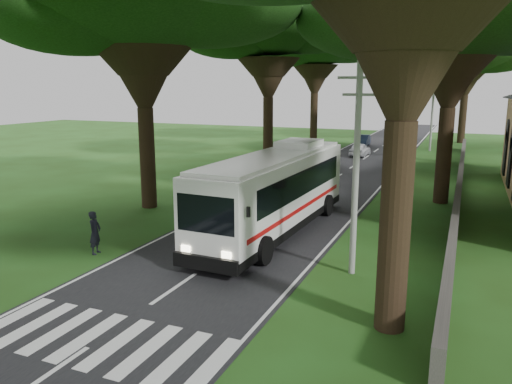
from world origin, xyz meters
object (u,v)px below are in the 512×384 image
at_px(distant_car_a, 360,149).
at_px(pedestrian, 95,233).
at_px(pole_near, 356,167).
at_px(coach_bus, 276,191).
at_px(distant_car_b, 363,140).
at_px(pole_far, 432,113).
at_px(pole_mid, 413,126).

bearing_deg(distant_car_a, pedestrian, 84.85).
xyz_separation_m(pole_near, coach_bus, (-4.70, 4.02, -2.08)).
xyz_separation_m(distant_car_b, pedestrian, (-2.94, -43.46, 0.24)).
height_order(distant_car_a, distant_car_b, distant_car_a).
relative_size(distant_car_a, distant_car_b, 0.99).
relative_size(pole_near, pole_far, 1.00).
bearing_deg(coach_bus, distant_car_a, 95.32).
bearing_deg(pole_far, pole_near, -90.00).
xyz_separation_m(pole_near, pedestrian, (-10.68, -2.03, -3.24)).
bearing_deg(coach_bus, pedestrian, -132.56).
xyz_separation_m(pole_mid, coach_bus, (-4.70, -15.98, -2.08)).
relative_size(pole_far, coach_bus, 0.60).
relative_size(pole_near, pedestrian, 4.26).
distance_m(pole_mid, pedestrian, 24.70).
height_order(pole_near, distant_car_a, pole_near).
height_order(pole_mid, distant_car_a, pole_mid).
relative_size(pole_near, pole_mid, 1.00).
distance_m(pole_far, distant_car_b, 8.61).
height_order(distant_car_b, pedestrian, pedestrian).
xyz_separation_m(coach_bus, distant_car_a, (-1.60, 28.69, -1.39)).
height_order(pole_mid, pole_far, same).
distance_m(pole_near, distant_car_a, 33.49).
relative_size(distant_car_b, pedestrian, 2.15).
bearing_deg(distant_car_b, distant_car_a, -83.52).
bearing_deg(pole_mid, distant_car_b, 109.87).
relative_size(distant_car_a, pedestrian, 2.13).
height_order(pole_far, coach_bus, pole_far).
bearing_deg(distant_car_b, coach_bus, -88.26).
bearing_deg(coach_bus, pole_mid, 75.74).
relative_size(pole_far, distant_car_a, 2.00).
xyz_separation_m(pole_mid, pole_far, (0.00, 20.00, 0.00)).
bearing_deg(distant_car_b, pole_near, -82.33).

